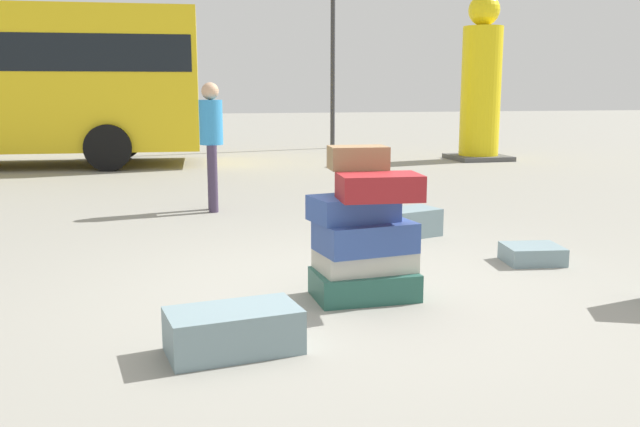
% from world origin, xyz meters
% --- Properties ---
extents(ground_plane, '(80.00, 80.00, 0.00)m').
position_xyz_m(ground_plane, '(0.00, 0.00, 0.00)').
color(ground_plane, gray).
extents(suitcase_tower, '(0.80, 0.70, 1.14)m').
position_xyz_m(suitcase_tower, '(0.14, -0.18, 0.48)').
color(suitcase_tower, '#26594C').
rests_on(suitcase_tower, ground).
extents(suitcase_slate_behind_tower, '(0.56, 0.49, 0.16)m').
position_xyz_m(suitcase_slate_behind_tower, '(1.95, 0.48, 0.08)').
color(suitcase_slate_behind_tower, gray).
rests_on(suitcase_slate_behind_tower, ground).
extents(suitcase_slate_white_trunk, '(0.88, 0.61, 0.30)m').
position_xyz_m(suitcase_slate_white_trunk, '(1.18, 1.81, 0.15)').
color(suitcase_slate_white_trunk, gray).
rests_on(suitcase_slate_white_trunk, ground).
extents(suitcase_slate_foreground_far, '(0.84, 0.53, 0.27)m').
position_xyz_m(suitcase_slate_foreground_far, '(-0.95, -1.06, 0.13)').
color(suitcase_slate_foreground_far, gray).
rests_on(suitcase_slate_foreground_far, ground).
extents(person_bearded_onlooker, '(0.30, 0.34, 1.65)m').
position_xyz_m(person_bearded_onlooker, '(-0.68, 3.88, 0.99)').
color(person_bearded_onlooker, '#3F334C').
rests_on(person_bearded_onlooker, ground).
extents(yellow_dummy_statue, '(1.22, 1.22, 3.59)m').
position_xyz_m(yellow_dummy_statue, '(5.65, 9.14, 1.59)').
color(yellow_dummy_statue, yellow).
rests_on(yellow_dummy_statue, ground).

